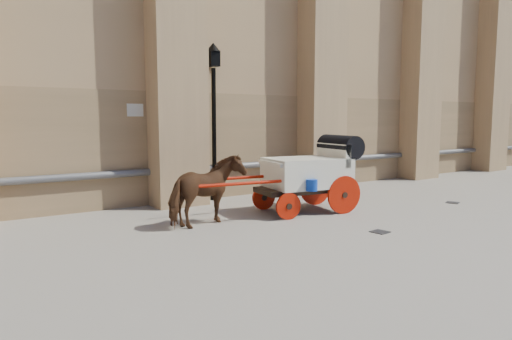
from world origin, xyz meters
TOP-DOWN VIEW (x-y plane):
  - ground at (0.00, 0.00)m, footprint 90.00×90.00m
  - horse at (-1.48, 1.09)m, footprint 1.93×1.27m
  - carriage at (1.41, 1.03)m, footprint 4.39×1.76m
  - street_lamp at (0.19, 3.80)m, footprint 0.41×0.41m
  - drain_grate_near at (1.14, -1.39)m, footprint 0.36×0.36m
  - drain_grate_far at (5.32, -0.29)m, footprint 0.42×0.42m

SIDE VIEW (x-z plane):
  - ground at x=0.00m, z-range 0.00..0.00m
  - drain_grate_near at x=1.14m, z-range 0.00..0.01m
  - drain_grate_far at x=5.32m, z-range 0.00..0.01m
  - horse at x=-1.48m, z-range 0.00..1.50m
  - carriage at x=1.41m, z-range 0.07..1.94m
  - street_lamp at x=0.19m, z-range 0.15..4.51m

